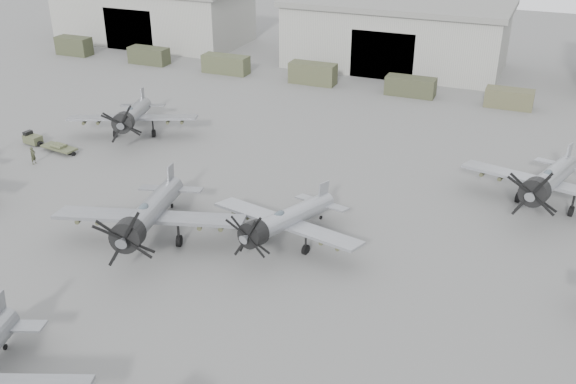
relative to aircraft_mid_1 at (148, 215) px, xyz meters
name	(u,v)px	position (x,y,z in m)	size (l,w,h in m)	color
ground	(121,340)	(4.20, -9.37, -2.44)	(220.00, 220.00, 0.00)	#585855
hangar_left	(154,12)	(-33.80, 52.59, 1.93)	(29.00, 14.80, 8.70)	#97988E
hangar_center	(396,33)	(4.20, 52.59, 1.93)	(29.00, 14.80, 8.70)	#97988E
support_truck_0	(74,46)	(-39.78, 40.63, -1.16)	(5.11, 2.20, 2.55)	#383C27
support_truck_1	(149,56)	(-27.10, 40.63, -1.31)	(5.56, 2.20, 2.25)	#373A26
support_truck_2	(226,64)	(-15.25, 40.63, -1.27)	(6.16, 2.20, 2.34)	#42462E
support_truck_3	(313,73)	(-3.12, 40.63, -1.15)	(5.80, 2.20, 2.59)	#42452D
support_truck_4	(410,86)	(9.15, 40.63, -1.35)	(5.79, 2.20, 2.19)	#373A26
support_truck_5	(509,98)	(20.30, 40.63, -1.40)	(5.20, 2.20, 2.09)	#4B4B31
aircraft_mid_1	(148,215)	(0.00, 0.00, 0.00)	(13.42, 12.08, 5.36)	gray
aircraft_mid_2	(284,221)	(8.79, 3.40, -0.34)	(11.60, 10.44, 4.61)	#9A9DA2
aircraft_far_0	(132,116)	(-13.06, 16.82, -0.14)	(12.36, 11.20, 5.05)	gray
aircraft_far_1	(548,181)	(25.30, 16.40, 0.00)	(13.51, 12.16, 5.37)	#96999E
tug_trailer	(43,142)	(-19.68, 11.34, -1.96)	(6.41, 2.06, 1.27)	#474C31
ground_crew	(33,156)	(-17.66, 7.92, -1.63)	(0.59, 0.39, 1.61)	#353825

